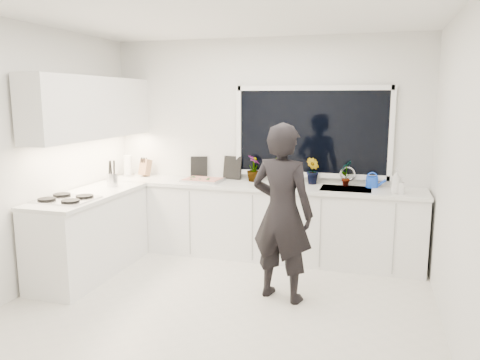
% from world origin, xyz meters
% --- Properties ---
extents(floor, '(4.00, 3.50, 0.02)m').
position_xyz_m(floor, '(0.00, 0.00, -0.01)').
color(floor, beige).
rests_on(floor, ground).
extents(wall_back, '(4.00, 0.02, 2.70)m').
position_xyz_m(wall_back, '(0.00, 1.76, 1.35)').
color(wall_back, white).
rests_on(wall_back, ground).
extents(wall_left, '(0.02, 3.50, 2.70)m').
position_xyz_m(wall_left, '(-2.01, 0.00, 1.35)').
color(wall_left, white).
rests_on(wall_left, ground).
extents(wall_right, '(0.02, 3.50, 2.70)m').
position_xyz_m(wall_right, '(2.01, 0.00, 1.35)').
color(wall_right, white).
rests_on(wall_right, ground).
extents(ceiling, '(4.00, 3.50, 0.02)m').
position_xyz_m(ceiling, '(0.00, 0.00, 2.71)').
color(ceiling, white).
rests_on(ceiling, wall_back).
extents(window, '(1.80, 0.02, 1.00)m').
position_xyz_m(window, '(0.60, 1.73, 1.55)').
color(window, black).
rests_on(window, wall_back).
extents(base_cabinets_back, '(3.92, 0.58, 0.88)m').
position_xyz_m(base_cabinets_back, '(0.00, 1.45, 0.44)').
color(base_cabinets_back, white).
rests_on(base_cabinets_back, floor).
extents(base_cabinets_left, '(0.58, 1.60, 0.88)m').
position_xyz_m(base_cabinets_left, '(-1.67, 0.35, 0.44)').
color(base_cabinets_left, white).
rests_on(base_cabinets_left, floor).
extents(countertop_back, '(3.94, 0.62, 0.04)m').
position_xyz_m(countertop_back, '(0.00, 1.44, 0.90)').
color(countertop_back, silver).
rests_on(countertop_back, base_cabinets_back).
extents(countertop_left, '(0.62, 1.60, 0.04)m').
position_xyz_m(countertop_left, '(-1.67, 0.35, 0.90)').
color(countertop_left, silver).
rests_on(countertop_left, base_cabinets_left).
extents(upper_cabinets, '(0.34, 2.10, 0.70)m').
position_xyz_m(upper_cabinets, '(-1.79, 0.70, 1.85)').
color(upper_cabinets, white).
rests_on(upper_cabinets, wall_left).
extents(sink, '(0.58, 0.42, 0.14)m').
position_xyz_m(sink, '(1.05, 1.45, 0.87)').
color(sink, silver).
rests_on(sink, countertop_back).
extents(faucet, '(0.03, 0.03, 0.22)m').
position_xyz_m(faucet, '(1.05, 1.65, 1.03)').
color(faucet, silver).
rests_on(faucet, countertop_back).
extents(stovetop, '(0.56, 0.48, 0.03)m').
position_xyz_m(stovetop, '(-1.69, -0.00, 0.94)').
color(stovetop, black).
rests_on(stovetop, countertop_left).
extents(person, '(0.72, 0.57, 1.74)m').
position_xyz_m(person, '(0.52, 0.29, 0.87)').
color(person, black).
rests_on(person, floor).
extents(pizza_tray, '(0.51, 0.39, 0.03)m').
position_xyz_m(pizza_tray, '(-0.72, 1.42, 0.94)').
color(pizza_tray, silver).
rests_on(pizza_tray, countertop_back).
extents(pizza, '(0.46, 0.34, 0.01)m').
position_xyz_m(pizza, '(-0.72, 1.42, 0.95)').
color(pizza, red).
rests_on(pizza, pizza_tray).
extents(watering_can, '(0.15, 0.15, 0.13)m').
position_xyz_m(watering_can, '(1.34, 1.61, 0.98)').
color(watering_can, blue).
rests_on(watering_can, countertop_back).
extents(paper_towel_roll, '(0.14, 0.14, 0.26)m').
position_xyz_m(paper_towel_roll, '(-1.85, 1.55, 1.05)').
color(paper_towel_roll, silver).
rests_on(paper_towel_roll, countertop_back).
extents(knife_block, '(0.15, 0.13, 0.22)m').
position_xyz_m(knife_block, '(-1.61, 1.59, 1.03)').
color(knife_block, '#A4734C').
rests_on(knife_block, countertop_back).
extents(utensil_crock, '(0.17, 0.17, 0.16)m').
position_xyz_m(utensil_crock, '(-1.63, 0.80, 1.00)').
color(utensil_crock, silver).
rests_on(utensil_crock, countertop_left).
extents(picture_frame_large, '(0.22, 0.08, 0.28)m').
position_xyz_m(picture_frame_large, '(-0.87, 1.69, 1.06)').
color(picture_frame_large, black).
rests_on(picture_frame_large, countertop_back).
extents(picture_frame_small, '(0.25, 0.06, 0.30)m').
position_xyz_m(picture_frame_small, '(-0.41, 1.69, 1.07)').
color(picture_frame_small, black).
rests_on(picture_frame_small, countertop_back).
extents(herb_plants, '(1.32, 0.36, 0.34)m').
position_xyz_m(herb_plants, '(0.32, 1.61, 1.08)').
color(herb_plants, '#26662D').
rests_on(herb_plants, countertop_back).
extents(soap_bottles, '(0.16, 0.13, 0.27)m').
position_xyz_m(soap_bottles, '(1.61, 1.30, 1.04)').
color(soap_bottles, '#D8BF66').
rests_on(soap_bottles, countertop_back).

